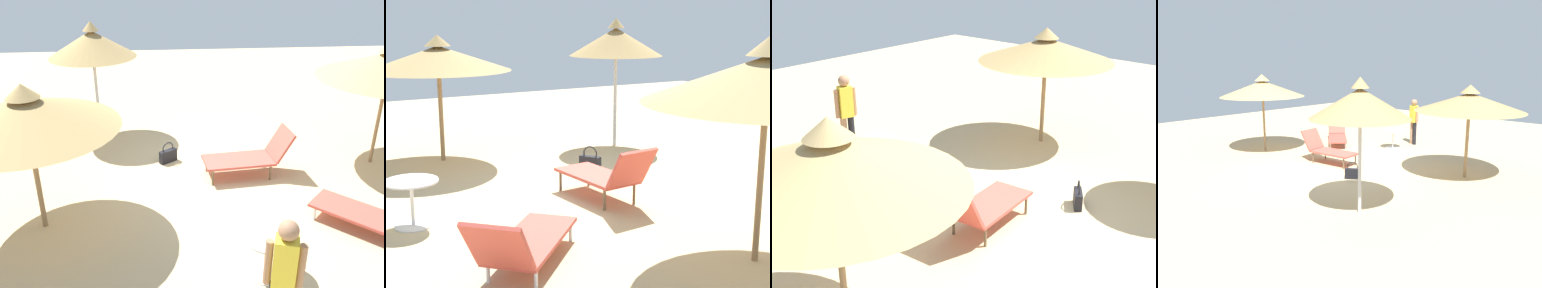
{
  "view_description": "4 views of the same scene",
  "coord_description": "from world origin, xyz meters",
  "views": [
    {
      "loc": [
        1.27,
        7.47,
        4.22
      ],
      "look_at": [
        0.67,
        0.62,
        1.01
      ],
      "focal_mm": 38.85,
      "sensor_mm": 36.0,
      "label": 1
    },
    {
      "loc": [
        -7.8,
        4.69,
        2.84
      ],
      "look_at": [
        0.29,
        0.06,
        0.75
      ],
      "focal_mm": 53.67,
      "sensor_mm": 36.0,
      "label": 2
    },
    {
      "loc": [
        -6.01,
        -4.34,
        4.21
      ],
      "look_at": [
        -0.1,
        0.83,
        1.09
      ],
      "focal_mm": 48.99,
      "sensor_mm": 36.0,
      "label": 3
    },
    {
      "loc": [
        7.46,
        -7.82,
        3.11
      ],
      "look_at": [
        0.35,
        0.06,
        0.72
      ],
      "focal_mm": 35.24,
      "sensor_mm": 36.0,
      "label": 4
    }
  ],
  "objects": [
    {
      "name": "lounge_chair_front",
      "position": [
        -2.25,
        2.23,
        0.36
      ],
      "size": [
        1.93,
        1.92,
        0.89
      ],
      "color": "#CC4C3F",
      "rests_on": "ground"
    },
    {
      "name": "handbag",
      "position": [
        1.08,
        -0.65,
        0.16
      ],
      "size": [
        0.41,
        0.33,
        0.47
      ],
      "color": "black",
      "rests_on": "ground"
    },
    {
      "name": "person_standing_far_right",
      "position": [
        -0.04,
        4.03,
        0.96
      ],
      "size": [
        0.43,
        0.29,
        1.69
      ],
      "color": "black",
      "rests_on": "ground"
    },
    {
      "name": "ground",
      "position": [
        0.0,
        0.0,
        -0.05
      ],
      "size": [
        24.0,
        24.0,
        0.1
      ],
      "primitive_type": "cube",
      "color": "tan"
    },
    {
      "name": "parasol_umbrella_far_left",
      "position": [
        3.24,
        1.5,
        2.03
      ],
      "size": [
        2.82,
        2.82,
        2.48
      ],
      "color": "olive",
      "rests_on": "ground"
    },
    {
      "name": "side_table_round",
      "position": [
        -0.2,
        2.95,
        0.46
      ],
      "size": [
        0.74,
        0.74,
        0.66
      ],
      "color": "silver",
      "rests_on": "ground"
    },
    {
      "name": "parasol_umbrella_near_left",
      "position": [
        2.72,
        -2.27,
        2.28
      ],
      "size": [
        2.02,
        2.02,
        2.79
      ],
      "color": "#B2B2B7",
      "rests_on": "ground"
    },
    {
      "name": "lounge_chair_back",
      "position": [
        -0.58,
        0.06,
        0.44
      ],
      "size": [
        1.82,
        0.85,
        0.96
      ],
      "color": "#CC4C3F",
      "rests_on": "ground"
    }
  ]
}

